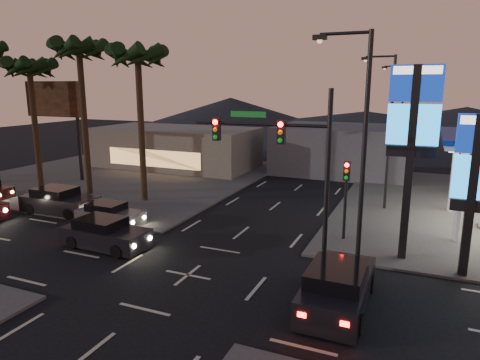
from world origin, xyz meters
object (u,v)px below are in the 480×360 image
at_px(pylon_sign_tall, 413,125).
at_px(suv_station, 338,287).
at_px(car_lane_a_front, 105,234).
at_px(car_lane_b_mid, 59,201).
at_px(traffic_signal_mast, 287,156).
at_px(pylon_sign_short, 474,171).
at_px(car_lane_b_front, 110,215).

height_order(pylon_sign_tall, suv_station, pylon_sign_tall).
xyz_separation_m(car_lane_a_front, car_lane_b_mid, (-6.86, 3.71, 0.07)).
xyz_separation_m(traffic_signal_mast, car_lane_a_front, (-9.33, -0.71, -4.52)).
bearing_deg(pylon_sign_short, car_lane_b_front, -179.26).
height_order(pylon_sign_tall, car_lane_b_front, pylon_sign_tall).
xyz_separation_m(car_lane_b_mid, suv_station, (18.93, -5.21, 0.02)).
relative_size(pylon_sign_tall, car_lane_a_front, 1.91).
height_order(pylon_sign_short, car_lane_b_front, pylon_sign_short).
bearing_deg(traffic_signal_mast, suv_station, -38.73).
bearing_deg(suv_station, traffic_signal_mast, 141.27).
relative_size(traffic_signal_mast, car_lane_a_front, 1.70).
distance_m(pylon_sign_short, suv_station, 7.58).
xyz_separation_m(pylon_sign_tall, pylon_sign_short, (2.50, -1.00, -1.74)).
height_order(car_lane_b_front, suv_station, suv_station).
xyz_separation_m(pylon_sign_short, car_lane_b_front, (-18.74, -0.24, -4.04)).
bearing_deg(car_lane_b_mid, car_lane_a_front, -28.42).
xyz_separation_m(pylon_sign_tall, car_lane_a_front, (-14.07, -4.22, -5.69)).
distance_m(car_lane_a_front, suv_station, 12.17).
height_order(traffic_signal_mast, car_lane_b_mid, traffic_signal_mast).
distance_m(pylon_sign_tall, pylon_sign_short, 3.20).
bearing_deg(car_lane_b_mid, car_lane_b_front, -8.90).
xyz_separation_m(car_lane_a_front, car_lane_b_front, (-2.16, 2.98, -0.08)).
bearing_deg(car_lane_b_front, car_lane_b_mid, 171.10).
distance_m(traffic_signal_mast, car_lane_a_front, 10.39).
bearing_deg(car_lane_b_front, suv_station, -17.43).
bearing_deg(pylon_sign_tall, suv_station, -109.30).
relative_size(traffic_signal_mast, car_lane_b_front, 1.94).
bearing_deg(suv_station, car_lane_b_front, 162.57).
relative_size(car_lane_a_front, car_lane_b_front, 1.14).
bearing_deg(suv_station, car_lane_b_mid, 164.62).
distance_m(pylon_sign_short, car_lane_b_mid, 23.76).
distance_m(pylon_sign_short, car_lane_b_front, 19.17).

